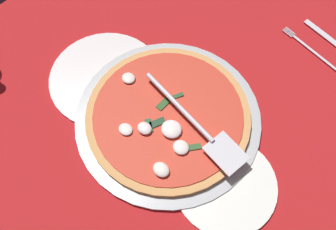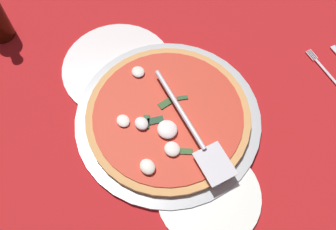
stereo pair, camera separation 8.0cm
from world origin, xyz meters
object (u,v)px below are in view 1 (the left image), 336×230
object	(u,v)px
dinner_plate_left	(225,185)
pizza	(168,116)
dinner_plate_right	(106,78)
pizza_server	(195,124)
place_setting_near	(331,53)

from	to	relation	value
dinner_plate_left	pizza	bearing A→B (deg)	-9.58
pizza	dinner_plate_right	bearing A→B (deg)	5.18
dinner_plate_right	pizza	bearing A→B (deg)	-174.82
dinner_plate_left	pizza_server	xyz separation A→B (cm)	(12.12, -4.62, 4.13)
pizza	pizza_server	bearing A→B (deg)	-166.44
dinner_plate_left	pizza	size ratio (longest dim) A/B	0.58
dinner_plate_right	place_setting_near	xyz separation A→B (cm)	(-34.78, -41.39, -0.14)
pizza_server	place_setting_near	xyz separation A→B (cm)	(-10.59, -38.26, -4.27)
dinner_plate_right	pizza	world-z (taller)	pizza
dinner_plate_right	pizza_server	bearing A→B (deg)	-172.62
dinner_plate_left	pizza_server	distance (cm)	13.61
dinner_plate_left	dinner_plate_right	xyz separation A→B (cm)	(36.31, -1.48, 0.00)
pizza_server	place_setting_near	bearing A→B (deg)	82.32
dinner_plate_right	place_setting_near	size ratio (longest dim) A/B	1.13
dinner_plate_left	dinner_plate_right	bearing A→B (deg)	-2.33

